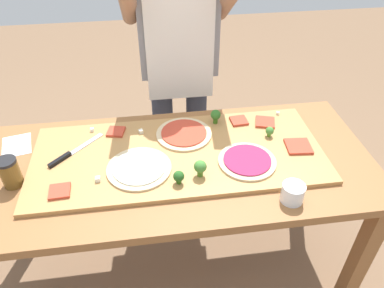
{
  "coord_description": "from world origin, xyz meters",
  "views": [
    {
      "loc": [
        -0.09,
        -1.2,
        1.82
      ],
      "look_at": [
        0.09,
        0.02,
        0.85
      ],
      "focal_mm": 34.4,
      "sensor_mm": 36.0,
      "label": 1
    }
  ],
  "objects_px": {
    "cheese_crumble_a": "(98,179)",
    "cheese_crumble_c": "(278,113)",
    "pizza_slice_far_left": "(116,132)",
    "cheese_crumble_d": "(92,130)",
    "prep_table": "(174,179)",
    "broccoli_floret_front_mid": "(179,177)",
    "broccoli_floret_back_mid": "(200,167)",
    "pizza_whole_beet_magenta": "(247,161)",
    "recipe_note": "(17,145)",
    "pizza_slice_center": "(265,122)",
    "pizza_slice_near_left": "(60,191)",
    "cook_center": "(178,54)",
    "chefs_knife": "(69,154)",
    "sauce_jar": "(10,172)",
    "broccoli_floret_front_right": "(216,115)",
    "flour_cup": "(293,194)",
    "pizza_slice_far_right": "(239,121)",
    "broccoli_floret_back_right": "(270,131)",
    "pizza_whole_tomato_red": "(184,134)",
    "pizza_slice_near_right": "(298,146)",
    "cheese_crumble_b": "(141,131)",
    "pizza_whole_white_garlic": "(139,168)"
  },
  "relations": [
    {
      "from": "cheese_crumble_a",
      "to": "cheese_crumble_c",
      "type": "bearing_deg",
      "value": 22.77
    },
    {
      "from": "broccoli_floret_front_right",
      "to": "cheese_crumble_b",
      "type": "bearing_deg",
      "value": -174.81
    },
    {
      "from": "broccoli_floret_back_mid",
      "to": "cheese_crumble_d",
      "type": "xyz_separation_m",
      "value": [
        -0.46,
        0.37,
        -0.04
      ]
    },
    {
      "from": "pizza_slice_center",
      "to": "broccoli_floret_front_mid",
      "type": "bearing_deg",
      "value": -142.53
    },
    {
      "from": "broccoli_floret_back_right",
      "to": "cheese_crumble_a",
      "type": "distance_m",
      "value": 0.79
    },
    {
      "from": "pizza_whole_white_garlic",
      "to": "cheese_crumble_a",
      "type": "bearing_deg",
      "value": -164.04
    },
    {
      "from": "cheese_crumble_a",
      "to": "pizza_slice_near_right",
      "type": "bearing_deg",
      "value": 6.11
    },
    {
      "from": "cheese_crumble_c",
      "to": "recipe_note",
      "type": "distance_m",
      "value": 1.25
    },
    {
      "from": "broccoli_floret_back_mid",
      "to": "cook_center",
      "type": "relative_size",
      "value": 0.04
    },
    {
      "from": "pizza_whole_tomato_red",
      "to": "cheese_crumble_b",
      "type": "bearing_deg",
      "value": 167.69
    },
    {
      "from": "broccoli_floret_front_mid",
      "to": "cook_center",
      "type": "height_order",
      "value": "cook_center"
    },
    {
      "from": "broccoli_floret_back_mid",
      "to": "cheese_crumble_a",
      "type": "height_order",
      "value": "broccoli_floret_back_mid"
    },
    {
      "from": "cheese_crumble_c",
      "to": "cheese_crumble_d",
      "type": "relative_size",
      "value": 0.9
    },
    {
      "from": "pizza_slice_far_right",
      "to": "flour_cup",
      "type": "bearing_deg",
      "value": -80.89
    },
    {
      "from": "pizza_slice_far_left",
      "to": "cheese_crumble_d",
      "type": "relative_size",
      "value": 4.88
    },
    {
      "from": "flour_cup",
      "to": "broccoli_floret_front_mid",
      "type": "bearing_deg",
      "value": 162.48
    },
    {
      "from": "pizza_slice_far_left",
      "to": "pizza_slice_near_left",
      "type": "distance_m",
      "value": 0.42
    },
    {
      "from": "pizza_whole_beet_magenta",
      "to": "broccoli_floret_front_mid",
      "type": "relative_size",
      "value": 4.21
    },
    {
      "from": "pizza_whole_beet_magenta",
      "to": "pizza_slice_near_left",
      "type": "distance_m",
      "value": 0.76
    },
    {
      "from": "pizza_whole_beet_magenta",
      "to": "broccoli_floret_front_mid",
      "type": "xyz_separation_m",
      "value": [
        -0.3,
        -0.09,
        0.03
      ]
    },
    {
      "from": "flour_cup",
      "to": "pizza_slice_near_left",
      "type": "bearing_deg",
      "value": 170.64
    },
    {
      "from": "pizza_whole_white_garlic",
      "to": "broccoli_floret_back_right",
      "type": "distance_m",
      "value": 0.62
    },
    {
      "from": "pizza_slice_far_right",
      "to": "pizza_slice_far_left",
      "type": "bearing_deg",
      "value": -179.35
    },
    {
      "from": "broccoli_floret_front_mid",
      "to": "sauce_jar",
      "type": "bearing_deg",
      "value": 170.8
    },
    {
      "from": "chefs_knife",
      "to": "pizza_whole_tomato_red",
      "type": "relative_size",
      "value": 0.86
    },
    {
      "from": "chefs_knife",
      "to": "pizza_slice_center",
      "type": "distance_m",
      "value": 0.92
    },
    {
      "from": "pizza_slice_far_left",
      "to": "sauce_jar",
      "type": "relative_size",
      "value": 0.6
    },
    {
      "from": "cheese_crumble_a",
      "to": "recipe_note",
      "type": "distance_m",
      "value": 0.5
    },
    {
      "from": "pizza_whole_white_garlic",
      "to": "pizza_slice_near_right",
      "type": "bearing_deg",
      "value": 3.75
    },
    {
      "from": "pizza_whole_tomato_red",
      "to": "broccoli_floret_back_mid",
      "type": "xyz_separation_m",
      "value": [
        0.03,
        -0.28,
        0.04
      ]
    },
    {
      "from": "cheese_crumble_a",
      "to": "recipe_note",
      "type": "height_order",
      "value": "cheese_crumble_a"
    },
    {
      "from": "broccoli_floret_back_mid",
      "to": "cheese_crumble_d",
      "type": "height_order",
      "value": "broccoli_floret_back_mid"
    },
    {
      "from": "broccoli_floret_front_mid",
      "to": "pizza_slice_near_left",
      "type": "bearing_deg",
      "value": 178.42
    },
    {
      "from": "prep_table",
      "to": "broccoli_floret_back_right",
      "type": "xyz_separation_m",
      "value": [
        0.46,
        0.1,
        0.15
      ]
    },
    {
      "from": "prep_table",
      "to": "pizza_slice_far_right",
      "type": "height_order",
      "value": "pizza_slice_far_right"
    },
    {
      "from": "broccoli_floret_back_mid",
      "to": "sauce_jar",
      "type": "height_order",
      "value": "sauce_jar"
    },
    {
      "from": "cheese_crumble_d",
      "to": "recipe_note",
      "type": "distance_m",
      "value": 0.34
    },
    {
      "from": "chefs_knife",
      "to": "cook_center",
      "type": "bearing_deg",
      "value": 44.02
    },
    {
      "from": "cook_center",
      "to": "broccoli_floret_back_mid",
      "type": "bearing_deg",
      "value": -89.67
    },
    {
      "from": "cheese_crumble_c",
      "to": "prep_table",
      "type": "bearing_deg",
      "value": -154.15
    },
    {
      "from": "prep_table",
      "to": "broccoli_floret_front_mid",
      "type": "height_order",
      "value": "broccoli_floret_front_mid"
    },
    {
      "from": "pizza_slice_near_right",
      "to": "cheese_crumble_d",
      "type": "height_order",
      "value": "cheese_crumble_d"
    },
    {
      "from": "pizza_slice_center",
      "to": "pizza_slice_near_left",
      "type": "bearing_deg",
      "value": -159.76
    },
    {
      "from": "pizza_slice_center",
      "to": "chefs_knife",
      "type": "bearing_deg",
      "value": -172.75
    },
    {
      "from": "cheese_crumble_d",
      "to": "recipe_note",
      "type": "height_order",
      "value": "cheese_crumble_d"
    },
    {
      "from": "pizza_slice_far_right",
      "to": "cook_center",
      "type": "height_order",
      "value": "cook_center"
    },
    {
      "from": "broccoli_floret_front_right",
      "to": "flour_cup",
      "type": "xyz_separation_m",
      "value": [
        0.2,
        -0.52,
        -0.03
      ]
    },
    {
      "from": "cheese_crumble_c",
      "to": "flour_cup",
      "type": "bearing_deg",
      "value": -102.91
    },
    {
      "from": "pizza_slice_near_right",
      "to": "cook_center",
      "type": "distance_m",
      "value": 0.79
    },
    {
      "from": "pizza_slice_near_right",
      "to": "broccoli_floret_front_right",
      "type": "distance_m",
      "value": 0.41
    }
  ]
}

